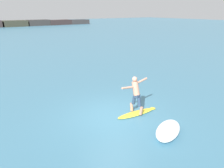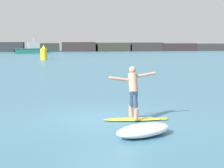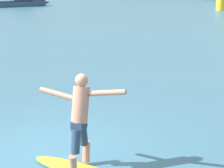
{
  "view_description": "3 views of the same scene",
  "coord_description": "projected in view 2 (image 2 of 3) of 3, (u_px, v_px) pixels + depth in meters",
  "views": [
    {
      "loc": [
        -5.15,
        -7.07,
        4.48
      ],
      "look_at": [
        0.34,
        0.67,
        1.26
      ],
      "focal_mm": 35.0,
      "sensor_mm": 36.0,
      "label": 1
    },
    {
      "loc": [
        -1.52,
        -12.05,
        2.66
      ],
      "look_at": [
        0.43,
        1.09,
        1.01
      ],
      "focal_mm": 60.0,
      "sensor_mm": 36.0,
      "label": 2
    },
    {
      "loc": [
        3.98,
        -5.46,
        3.29
      ],
      "look_at": [
        0.7,
        1.32,
        1.13
      ],
      "focal_mm": 60.0,
      "sensor_mm": 36.0,
      "label": 3
    }
  ],
  "objects": [
    {
      "name": "channel_marker_buoy",
      "position": [
        44.0,
        53.0,
        45.79
      ],
      "size": [
        0.81,
        0.81,
        1.76
      ],
      "color": "yellow",
      "rests_on": "ground"
    },
    {
      "name": "surfboard",
      "position": [
        135.0,
        119.0,
        12.11
      ],
      "size": [
        2.14,
        0.59,
        0.2
      ],
      "color": "yellow",
      "rests_on": "ground"
    },
    {
      "name": "small_boat_offshore",
      "position": [
        32.0,
        50.0,
        63.8
      ],
      "size": [
        6.27,
        2.54,
        2.75
      ],
      "color": "#1F6359",
      "rests_on": "ground"
    },
    {
      "name": "surfer",
      "position": [
        133.0,
        88.0,
        12.04
      ],
      "size": [
        1.57,
        0.75,
        1.68
      ],
      "color": "tan",
      "rests_on": "surfboard"
    },
    {
      "name": "ground_plane",
      "position": [
        104.0,
        119.0,
        12.38
      ],
      "size": [
        200.0,
        200.0,
        0.0
      ],
      "primitive_type": "plane",
      "color": "teal"
    },
    {
      "name": "wave_foam_at_tail",
      "position": [
        143.0,
        130.0,
        10.13
      ],
      "size": [
        1.91,
        1.51,
        0.33
      ],
      "color": "white",
      "rests_on": "ground"
    },
    {
      "name": "rock_jetty_breakwater",
      "position": [
        54.0,
        47.0,
        72.84
      ],
      "size": [
        67.62,
        4.89,
        6.31
      ],
      "color": "#2B3034",
      "rests_on": "ground"
    }
  ]
}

